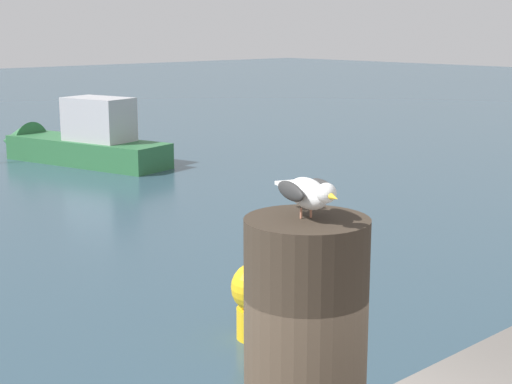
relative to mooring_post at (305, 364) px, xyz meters
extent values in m
cylinder|color=#382D23|center=(0.00, 0.00, 0.00)|extent=(0.42, 0.42, 1.03)
cylinder|color=tan|center=(-0.01, 0.02, 0.53)|extent=(0.01, 0.01, 0.04)
cylinder|color=tan|center=(0.02, 0.00, 0.53)|extent=(0.01, 0.01, 0.04)
ellipsoid|color=white|center=(0.00, 0.00, 0.60)|extent=(0.16, 0.25, 0.10)
sphere|color=white|center=(-0.05, -0.12, 0.63)|extent=(0.06, 0.06, 0.06)
cone|color=gold|center=(-0.07, -0.18, 0.62)|extent=(0.03, 0.05, 0.02)
cube|color=white|center=(0.05, 0.14, 0.60)|extent=(0.10, 0.09, 0.01)
ellipsoid|color=#303030|center=(-0.05, 0.03, 0.61)|extent=(0.10, 0.19, 0.06)
ellipsoid|color=#303030|center=(0.06, -0.01, 0.61)|extent=(0.10, 0.19, 0.06)
cube|color=#2D6B3D|center=(8.08, 15.41, -1.94)|extent=(2.39, 4.73, 0.62)
cone|color=#2D6B3D|center=(7.43, 17.93, -1.91)|extent=(1.42, 1.42, 1.16)
cube|color=#B2B2B7|center=(8.20, 14.98, -1.10)|extent=(1.38, 1.84, 1.06)
cylinder|color=yellow|center=(3.67, 4.26, -2.08)|extent=(0.44, 0.44, 0.35)
sphere|color=yellow|center=(3.67, 4.26, -1.66)|extent=(0.56, 0.56, 0.56)
cylinder|color=#2D2D2D|center=(3.67, 4.26, -1.18)|extent=(0.05, 0.05, 0.50)
camera|label=1|loc=(-1.79, -1.71, 1.13)|focal=54.52mm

